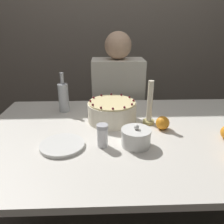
{
  "coord_description": "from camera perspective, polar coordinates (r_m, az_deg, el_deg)",
  "views": [
    {
      "loc": [
        -0.12,
        -1.0,
        1.26
      ],
      "look_at": [
        -0.08,
        0.14,
        0.8
      ],
      "focal_mm": 35.0,
      "sensor_mm": 36.0,
      "label": 1
    }
  ],
  "objects": [
    {
      "name": "wall_behind",
      "position": [
        2.4,
        0.83,
        23.21
      ],
      "size": [
        8.0,
        0.05,
        2.6
      ],
      "color": "slate",
      "rests_on": "ground_plane"
    },
    {
      "name": "dining_table",
      "position": [
        1.18,
        4.17,
        -9.62
      ],
      "size": [
        1.51,
        0.98,
        0.74
      ],
      "color": "beige",
      "rests_on": "ground_plane"
    },
    {
      "name": "sugar_bowl",
      "position": [
        0.99,
        6.28,
        -6.59
      ],
      "size": [
        0.14,
        0.14,
        0.11
      ],
      "color": "silver",
      "rests_on": "dining_table"
    },
    {
      "name": "orange_fruit_0",
      "position": [
        1.17,
        13.08,
        -2.78
      ],
      "size": [
        0.07,
        0.07,
        0.07
      ],
      "color": "orange",
      "rests_on": "dining_table"
    },
    {
      "name": "person_man_blue_shirt",
      "position": [
        1.84,
        1.41,
        -1.27
      ],
      "size": [
        0.4,
        0.34,
        1.21
      ],
      "rotation": [
        0.0,
        0.0,
        3.14
      ],
      "color": "#473D33",
      "rests_on": "ground_plane"
    },
    {
      "name": "bottle",
      "position": [
        1.39,
        -12.54,
        3.85
      ],
      "size": [
        0.06,
        0.06,
        0.24
      ],
      "color": "#B2B7BC",
      "rests_on": "dining_table"
    },
    {
      "name": "cake",
      "position": [
        1.23,
        -0.0,
        0.17
      ],
      "size": [
        0.27,
        0.27,
        0.13
      ],
      "color": "#EFE5CC",
      "rests_on": "dining_table"
    },
    {
      "name": "sugar_shaker",
      "position": [
        0.98,
        -2.51,
        -6.12
      ],
      "size": [
        0.05,
        0.05,
        0.11
      ],
      "color": "white",
      "rests_on": "dining_table"
    },
    {
      "name": "plate_stack",
      "position": [
        1.02,
        -12.87,
        -8.44
      ],
      "size": [
        0.2,
        0.2,
        0.02
      ],
      "color": "silver",
      "rests_on": "dining_table"
    },
    {
      "name": "candle",
      "position": [
        1.2,
        9.78,
        1.26
      ],
      "size": [
        0.06,
        0.06,
        0.24
      ],
      "color": "tan",
      "rests_on": "dining_table"
    }
  ]
}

